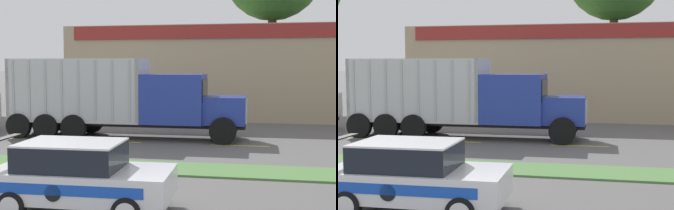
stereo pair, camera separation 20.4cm
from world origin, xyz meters
TOP-DOWN VIEW (x-y plane):
  - grass_verge at (0.00, 10.06)m, footprint 120.00×1.88m
  - centre_line_3 at (-9.12, 15.00)m, footprint 2.40×0.14m
  - centre_line_4 at (-3.72, 15.00)m, footprint 2.40×0.14m
  - centre_line_5 at (1.68, 15.00)m, footprint 2.40×0.14m
  - dump_truck_lead at (-2.82, 16.24)m, footprint 10.85×2.58m
  - rally_car at (-1.58, 5.47)m, footprint 4.11×2.06m
  - store_building_backdrop at (5.10, 28.98)m, footprint 29.15×12.10m

SIDE VIEW (x-z plane):
  - centre_line_3 at x=-9.12m, z-range 0.00..0.01m
  - centre_line_4 at x=-3.72m, z-range 0.00..0.01m
  - centre_line_5 at x=1.68m, z-range 0.00..0.01m
  - grass_verge at x=0.00m, z-range 0.00..0.06m
  - rally_car at x=-1.58m, z-range 0.01..1.63m
  - dump_truck_lead at x=-2.82m, z-range -0.21..3.42m
  - store_building_backdrop at x=5.10m, z-range 0.00..5.75m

